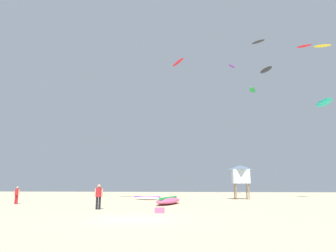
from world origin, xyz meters
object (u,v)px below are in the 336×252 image
object	(u,v)px
kite_aloft_0	(322,46)
kite_aloft_8	(304,46)
person_foreground	(99,195)
kite_aloft_1	(258,42)
kite_aloft_5	(266,70)
person_midground	(17,194)
kite_aloft_6	(324,103)
kite_grounded_near	(169,201)
kite_aloft_4	(232,66)
cooler_box	(160,210)
kite_aloft_2	(252,90)
kite_aloft_3	(178,62)
lifeguard_tower	(241,174)
kite_grounded_mid	(147,198)

from	to	relation	value
kite_aloft_0	kite_aloft_8	world-z (taller)	kite_aloft_8
person_foreground	kite_aloft_1	world-z (taller)	kite_aloft_1
kite_aloft_0	kite_aloft_5	size ratio (longest dim) A/B	0.67
person_foreground	person_midground	distance (m)	10.53
person_foreground	kite_aloft_6	size ratio (longest dim) A/B	0.43
kite_grounded_near	kite_aloft_6	world-z (taller)	kite_aloft_6
kite_aloft_4	kite_aloft_5	distance (m)	6.96
kite_aloft_0	kite_aloft_8	distance (m)	4.72
cooler_box	kite_aloft_5	bearing A→B (deg)	65.76
kite_aloft_2	kite_aloft_5	distance (m)	4.96
kite_aloft_8	kite_aloft_6	bearing A→B (deg)	-91.10
kite_aloft_3	lifeguard_tower	bearing A→B (deg)	-42.33
person_foreground	lifeguard_tower	distance (m)	20.39
kite_aloft_6	person_midground	bearing A→B (deg)	-158.01
kite_aloft_8	kite_grounded_mid	bearing A→B (deg)	-158.55
kite_grounded_mid	lifeguard_tower	world-z (taller)	lifeguard_tower
person_foreground	kite_aloft_0	xyz separation A→B (m)	(25.04, 18.56, 20.09)
kite_aloft_3	kite_aloft_8	bearing A→B (deg)	-2.87
person_foreground	lifeguard_tower	xyz separation A→B (m)	(12.31, 16.13, 2.05)
kite_grounded_near	kite_aloft_0	size ratio (longest dim) A/B	2.30
person_midground	kite_aloft_3	xyz separation A→B (m)	(13.49, 18.97, 21.15)
kite_aloft_0	kite_aloft_2	world-z (taller)	kite_aloft_0
lifeguard_tower	kite_grounded_mid	bearing A→B (deg)	-166.95
kite_grounded_near	kite_aloft_4	size ratio (longest dim) A/B	2.45
kite_aloft_6	kite_aloft_8	bearing A→B (deg)	88.90
kite_aloft_2	kite_aloft_8	world-z (taller)	kite_aloft_8
kite_aloft_6	kite_aloft_3	bearing A→B (deg)	164.94
kite_aloft_0	kite_aloft_5	world-z (taller)	kite_aloft_5
kite_grounded_near	kite_aloft_2	distance (m)	38.07
person_midground	kite_aloft_3	bearing A→B (deg)	153.39
lifeguard_tower	kite_aloft_6	size ratio (longest dim) A/B	1.04
kite_aloft_5	kite_aloft_1	bearing A→B (deg)	-109.21
kite_aloft_6	kite_grounded_mid	bearing A→B (deg)	-168.45
kite_grounded_near	kite_aloft_8	size ratio (longest dim) A/B	2.50
person_midground	kite_aloft_3	distance (m)	31.45
kite_aloft_2	kite_aloft_8	bearing A→B (deg)	-64.69
kite_grounded_mid	kite_aloft_5	size ratio (longest dim) A/B	0.95
kite_grounded_mid	kite_aloft_4	world-z (taller)	kite_aloft_4
kite_aloft_0	kite_aloft_3	size ratio (longest dim) A/B	0.65
person_foreground	cooler_box	world-z (taller)	person_foreground
kite_aloft_2	cooler_box	bearing A→B (deg)	-110.20
kite_aloft_1	kite_aloft_2	size ratio (longest dim) A/B	0.61
cooler_box	kite_aloft_4	distance (m)	47.42
kite_aloft_1	kite_aloft_6	xyz separation A→B (m)	(6.55, -5.96, -12.75)
kite_aloft_0	kite_aloft_4	size ratio (longest dim) A/B	1.07
kite_grounded_near	kite_grounded_mid	world-z (taller)	kite_grounded_near
kite_aloft_2	kite_aloft_4	world-z (taller)	kite_aloft_4
kite_aloft_3	kite_aloft_6	world-z (taller)	kite_aloft_3
kite_aloft_6	kite_aloft_8	distance (m)	11.59
kite_aloft_0	kite_aloft_1	bearing A→B (deg)	142.87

